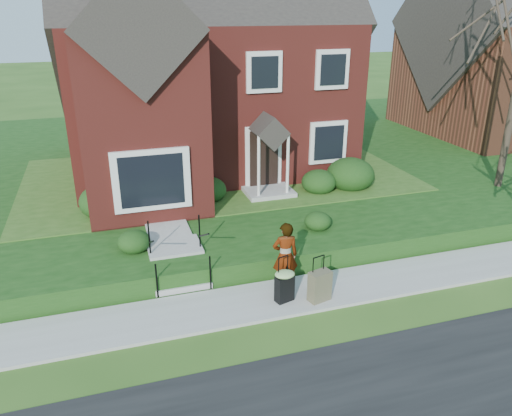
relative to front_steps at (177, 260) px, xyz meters
name	(u,v)px	position (x,y,z in m)	size (l,w,h in m)	color
ground	(293,297)	(2.50, -1.84, -0.47)	(120.00, 120.00, 0.00)	#2D5119
sidewalk	(293,296)	(2.50, -1.84, -0.43)	(60.00, 1.60, 0.08)	#9E9B93
terrace	(288,154)	(6.50, 9.06, -0.17)	(44.00, 20.00, 0.60)	#153B10
walkway	(161,210)	(0.00, 3.16, 0.16)	(1.20, 6.00, 0.06)	#9E9B93
main_house	(198,44)	(2.29, 7.76, 4.79)	(10.40, 10.20, 9.40)	maroon
front_steps	(177,260)	(0.00, 0.00, 0.00)	(1.40, 2.02, 1.50)	#9E9B93
foundation_shrubs	(252,186)	(3.00, 3.22, 0.63)	(9.96, 4.20, 1.17)	black
woman	(285,256)	(2.42, -1.46, 0.48)	(0.64, 0.42, 1.75)	#999999
suitcase_black	(285,284)	(2.20, -2.04, 0.05)	(0.57, 0.51, 1.15)	black
suitcase_olive	(320,286)	(3.00, -2.26, -0.02)	(0.58, 0.41, 1.13)	brown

